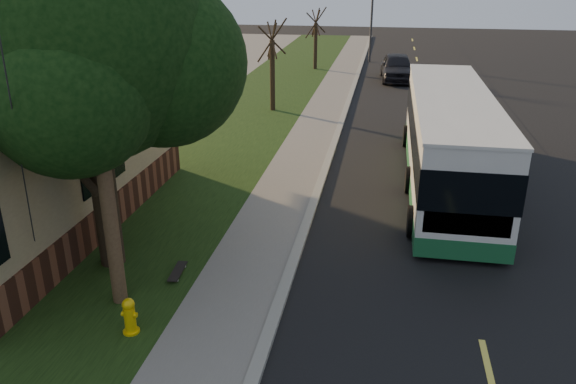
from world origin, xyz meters
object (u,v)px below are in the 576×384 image
Objects in this scene: bare_tree_near at (272,67)px; bare_tree_far at (316,40)px; utility_pole at (92,83)px; skateboard_main at (178,271)px; dumpster at (20,215)px; leafy_tree at (89,40)px; traffic_signal at (372,17)px; transit_bus at (449,138)px; fire_hydrant at (130,316)px; distant_car at (397,67)px.

bare_tree_near is 12.01m from bare_tree_far.
bare_tree_near is (-0.19, 17.01, -2.48)m from utility_pole.
dumpster reaches higher than skateboard_main.
leafy_tree is 1.42× the size of traffic_signal.
skateboard_main is at bearing -86.37° from bare_tree_near.
bare_tree_far is at bearing 87.61° from bare_tree_near.
transit_bus is at bearing -82.10° from traffic_signal.
fire_hydrant is at bearing -92.57° from skateboard_main.
traffic_signal reaches higher than bare_tree_far.
fire_hydrant is 5.65m from leafy_tree.
leafy_tree is 4.93× the size of dumpster.
skateboard_main is (-6.43, -7.05, -1.45)m from transit_bus.
bare_tree_far is (-0.40, 30.00, 1.57)m from fire_hydrant.
traffic_signal reaches higher than dumpster.
skateboard_main is (1.00, -15.77, -2.02)m from bare_tree_near.
bare_tree_near is at bearing -104.04° from traffic_signal.
transit_bus is 11.81× the size of skateboard_main.
fire_hydrant is 2.25m from skateboard_main.
traffic_signal is 7.46m from distant_car.
skateboard_main is at bearing 87.43° from fire_hydrant.
bare_tree_far is at bearing 87.55° from leafy_tree.
traffic_signal is at bearing 84.61° from skateboard_main.
utility_pole is 5.88m from dumpster.
utility_pole is 2.11× the size of bare_tree_near.
fire_hydrant is 11.41m from transit_bus.
utility_pole reaches higher than distant_car.
transit_bus reaches higher than dumpster.
fire_hydrant is at bearing -95.21° from traffic_signal.
utility_pole is at bearing -123.04° from skateboard_main.
traffic_signal is 32.05m from skateboard_main.
utility_pole is 1.16× the size of leafy_tree.
bare_tree_near is at bearing 76.47° from dumpster.
dumpster is at bearing 167.44° from leafy_tree.
dumpster is 25.72m from distant_car.
leafy_tree reaches higher than skateboard_main.
dumpster is (-4.54, 1.06, 0.58)m from skateboard_main.
fire_hydrant reaches higher than skateboard_main.
distant_car is (5.45, -2.81, -1.20)m from bare_tree_far.
dumpster is (-10.97, -6.00, -0.86)m from transit_bus.
utility_pole is at bearing -131.12° from transit_bus.
fire_hydrant is 0.18× the size of bare_tree_far.
bare_tree_far is 4.35× the size of skateboard_main.
dumpster reaches higher than fire_hydrant.
utility_pole is 11.42m from transit_bus.
utility_pole reaches higher than traffic_signal.
leafy_tree is 1.81× the size of bare_tree_near.
fire_hydrant is 27.66m from distant_car.
leafy_tree is 1.94× the size of bare_tree_far.
utility_pole reaches higher than dumpster.
traffic_signal is at bearing 97.90° from transit_bus.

